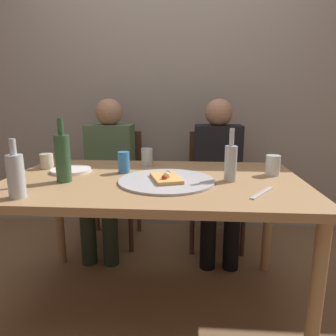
% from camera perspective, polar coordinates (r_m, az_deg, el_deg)
% --- Properties ---
extents(ground_plane, '(8.00, 8.00, 0.00)m').
position_cam_1_polar(ground_plane, '(1.98, -2.49, -23.55)').
color(ground_plane, brown).
extents(back_wall, '(6.00, 0.10, 2.60)m').
position_cam_1_polar(back_wall, '(2.80, 0.18, 15.42)').
color(back_wall, gray).
rests_on(back_wall, ground_plane).
extents(dining_table, '(1.57, 0.94, 0.75)m').
position_cam_1_polar(dining_table, '(1.67, -2.72, -4.46)').
color(dining_table, '#99754C').
rests_on(dining_table, ground_plane).
extents(pizza_tray, '(0.49, 0.49, 0.01)m').
position_cam_1_polar(pizza_tray, '(1.58, -0.26, -2.36)').
color(pizza_tray, '#ADADB2').
rests_on(pizza_tray, dining_table).
extents(pizza_slice_last, '(0.19, 0.25, 0.05)m').
position_cam_1_polar(pizza_slice_last, '(1.57, -0.36, -1.82)').
color(pizza_slice_last, tan).
rests_on(pizza_slice_last, pizza_tray).
extents(wine_bottle, '(0.07, 0.07, 0.26)m').
position_cam_1_polar(wine_bottle, '(1.46, -26.35, -1.19)').
color(wine_bottle, '#B2BCC1').
rests_on(wine_bottle, dining_table).
extents(beer_bottle, '(0.06, 0.06, 0.27)m').
position_cam_1_polar(beer_bottle, '(1.61, 11.53, 1.11)').
color(beer_bottle, '#B2BCC1').
rests_on(beer_bottle, dining_table).
extents(water_bottle, '(0.08, 0.08, 0.32)m').
position_cam_1_polar(water_bottle, '(1.65, -18.91, 1.91)').
color(water_bottle, '#2D5133').
rests_on(water_bottle, dining_table).
extents(tumbler_near, '(0.07, 0.07, 0.11)m').
position_cam_1_polar(tumbler_near, '(1.96, -3.91, 2.06)').
color(tumbler_near, '#B7C6BC').
rests_on(tumbler_near, dining_table).
extents(tumbler_far, '(0.08, 0.08, 0.09)m').
position_cam_1_polar(tumbler_far, '(2.01, -21.53, 1.19)').
color(tumbler_far, beige).
rests_on(tumbler_far, dining_table).
extents(wine_glass, '(0.08, 0.08, 0.11)m').
position_cam_1_polar(wine_glass, '(1.80, 18.83, 0.49)').
color(wine_glass, silver).
rests_on(wine_glass, dining_table).
extents(soda_can, '(0.07, 0.07, 0.12)m').
position_cam_1_polar(soda_can, '(1.78, -8.20, 1.04)').
color(soda_can, '#337AC1').
rests_on(soda_can, dining_table).
extents(plate_stack, '(0.23, 0.23, 0.02)m').
position_cam_1_polar(plate_stack, '(1.88, -17.52, -0.41)').
color(plate_stack, white).
rests_on(plate_stack, dining_table).
extents(table_knife, '(0.14, 0.19, 0.01)m').
position_cam_1_polar(table_knife, '(1.45, 17.02, -4.42)').
color(table_knife, '#B7B7BC').
rests_on(table_knife, dining_table).
extents(chair_left, '(0.44, 0.44, 0.90)m').
position_cam_1_polar(chair_left, '(2.62, -10.04, -1.97)').
color(chair_left, '#472D1E').
rests_on(chair_left, ground_plane).
extents(chair_right, '(0.44, 0.44, 0.90)m').
position_cam_1_polar(chair_right, '(2.55, 8.85, -2.33)').
color(chair_right, '#472D1E').
rests_on(chair_right, ground_plane).
extents(guest_in_sweater, '(0.36, 0.56, 1.17)m').
position_cam_1_polar(guest_in_sweater, '(2.44, -11.01, 0.04)').
color(guest_in_sweater, '#4C6B47').
rests_on(guest_in_sweater, ground_plane).
extents(guest_in_beanie, '(0.36, 0.56, 1.17)m').
position_cam_1_polar(guest_in_beanie, '(2.37, 9.24, -0.29)').
color(guest_in_beanie, black).
rests_on(guest_in_beanie, ground_plane).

